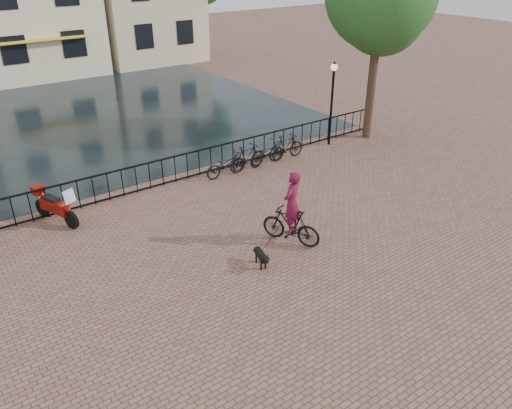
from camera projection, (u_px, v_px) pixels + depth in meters
ground at (326, 292)px, 12.46m from camera, size 100.00×100.00×0.00m
canal_water at (89, 118)px, 24.89m from camera, size 20.00×20.00×0.00m
railing at (175, 169)px, 17.97m from camera, size 20.00×0.05×1.02m
lamp_post at (333, 90)px, 20.54m from camera, size 0.30×0.30×3.45m
cyclist at (291, 212)px, 14.09m from camera, size 1.29×1.95×2.60m
dog at (261, 257)px, 13.36m from camera, size 0.46×0.85×0.55m
motorcycle at (54, 203)px, 15.30m from camera, size 1.07×1.92×1.34m
parked_bike_0 at (226, 165)px, 18.50m from camera, size 1.73×0.65×0.90m
parked_bike_1 at (247, 158)px, 18.97m from camera, size 1.70×0.61×1.00m
parked_bike_2 at (267, 153)px, 19.48m from camera, size 1.75×0.72×0.90m
parked_bike_3 at (286, 147)px, 19.95m from camera, size 1.67×0.51×1.00m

